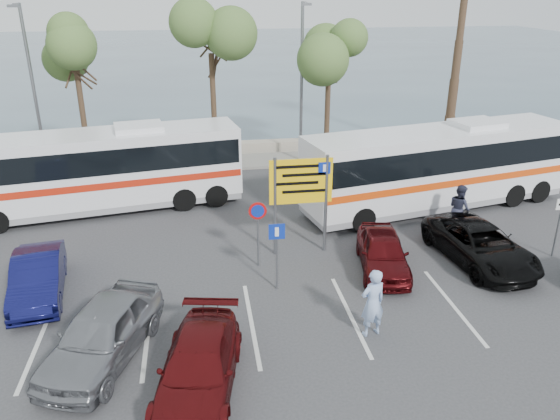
{
  "coord_description": "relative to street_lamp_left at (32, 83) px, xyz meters",
  "views": [
    {
      "loc": [
        -2.41,
        -14.07,
        8.99
      ],
      "look_at": [
        0.24,
        3.0,
        1.77
      ],
      "focal_mm": 35.0,
      "sensor_mm": 36.0,
      "label": 1
    }
  ],
  "objects": [
    {
      "name": "ground",
      "position": [
        10.0,
        -13.52,
        -4.6
      ],
      "size": [
        120.0,
        120.0,
        0.0
      ],
      "primitive_type": "plane",
      "color": "#353537",
      "rests_on": "ground"
    },
    {
      "name": "kerb_strip",
      "position": [
        10.0,
        0.48,
        -4.52
      ],
      "size": [
        44.0,
        2.4,
        0.15
      ],
      "primitive_type": "cube",
      "color": "gray",
      "rests_on": "ground"
    },
    {
      "name": "seawall",
      "position": [
        10.0,
        2.48,
        -4.3
      ],
      "size": [
        48.0,
        0.8,
        0.6
      ],
      "primitive_type": "cube",
      "color": "tan",
      "rests_on": "ground"
    },
    {
      "name": "sea",
      "position": [
        10.0,
        46.48,
        -4.59
      ],
      "size": [
        140.0,
        140.0,
        0.0
      ],
      "primitive_type": "plane",
      "color": "#3D5162",
      "rests_on": "ground"
    },
    {
      "name": "tree_left",
      "position": [
        2.0,
        0.48,
        1.41
      ],
      "size": [
        3.2,
        3.2,
        7.2
      ],
      "color": "#382619",
      "rests_on": "kerb_strip"
    },
    {
      "name": "tree_mid",
      "position": [
        8.5,
        0.48,
        2.06
      ],
      "size": [
        3.2,
        3.2,
        8.0
      ],
      "color": "#382619",
      "rests_on": "kerb_strip"
    },
    {
      "name": "tree_right",
      "position": [
        14.5,
        0.48,
        1.57
      ],
      "size": [
        3.2,
        3.2,
        7.4
      ],
      "color": "#382619",
      "rests_on": "kerb_strip"
    },
    {
      "name": "street_lamp_left",
      "position": [
        0.0,
        0.0,
        0.0
      ],
      "size": [
        0.45,
        1.15,
        8.01
      ],
      "color": "slate",
      "rests_on": "kerb_strip"
    },
    {
      "name": "street_lamp_right",
      "position": [
        13.0,
        0.0,
        0.0
      ],
      "size": [
        0.45,
        1.15,
        8.01
      ],
      "color": "slate",
      "rests_on": "kerb_strip"
    },
    {
      "name": "direction_sign",
      "position": [
        11.0,
        -10.32,
        -2.17
      ],
      "size": [
        2.2,
        0.12,
        3.6
      ],
      "color": "slate",
      "rests_on": "ground"
    },
    {
      "name": "sign_no_stop",
      "position": [
        9.4,
        -11.13,
        -3.02
      ],
      "size": [
        0.6,
        0.08,
        2.35
      ],
      "color": "slate",
      "rests_on": "ground"
    },
    {
      "name": "sign_parking",
      "position": [
        9.8,
        -12.73,
        -3.13
      ],
      "size": [
        0.5,
        0.07,
        2.25
      ],
      "color": "slate",
      "rests_on": "ground"
    },
    {
      "name": "sign_taxi",
      "position": [
        19.8,
        -12.03,
        -3.18
      ],
      "size": [
        0.5,
        0.07,
        2.2
      ],
      "color": "slate",
      "rests_on": "ground"
    },
    {
      "name": "lane_markings",
      "position": [
        8.86,
        -14.52,
        -4.6
      ],
      "size": [
        12.02,
        4.2,
        0.01
      ],
      "primitive_type": null,
      "color": "silver",
      "rests_on": "ground"
    },
    {
      "name": "coach_bus_left",
      "position": [
        3.5,
        -5.19,
        -2.93
      ],
      "size": [
        11.78,
        4.37,
        3.59
      ],
      "color": "white",
      "rests_on": "ground"
    },
    {
      "name": "coach_bus_right",
      "position": [
        17.5,
        -7.02,
        -2.91
      ],
      "size": [
        11.96,
        4.88,
        3.65
      ],
      "color": "white",
      "rests_on": "ground"
    },
    {
      "name": "car_silver_a",
      "position": [
        4.9,
        -15.46,
        -3.84
      ],
      "size": [
        3.22,
        4.77,
        1.51
      ],
      "primitive_type": "imported",
      "rotation": [
        0.0,
        0.0,
        -0.36
      ],
      "color": "gray",
      "rests_on": "ground"
    },
    {
      "name": "car_blue",
      "position": [
        2.5,
        -12.02,
        -3.94
      ],
      "size": [
        1.96,
        4.16,
        1.32
      ],
      "primitive_type": "imported",
      "rotation": [
        0.0,
        0.0,
        0.15
      ],
      "color": "#0E1045",
      "rests_on": "ground"
    },
    {
      "name": "car_maroon",
      "position": [
        7.3,
        -17.02,
        -3.97
      ],
      "size": [
        2.53,
        4.55,
        1.25
      ],
      "primitive_type": "imported",
      "rotation": [
        0.0,
        0.0,
        -0.19
      ],
      "color": "#530D0F",
      "rests_on": "ground"
    },
    {
      "name": "car_red",
      "position": [
        13.5,
        -12.02,
        -3.95
      ],
      "size": [
        2.21,
        4.03,
        1.3
      ],
      "primitive_type": "imported",
      "rotation": [
        0.0,
        0.0,
        -0.19
      ],
      "color": "#470A0D",
      "rests_on": "ground"
    },
    {
      "name": "suv_black",
      "position": [
        16.99,
        -12.02,
        -3.94
      ],
      "size": [
        2.75,
        4.99,
        1.32
      ],
      "primitive_type": "imported",
      "rotation": [
        0.0,
        0.0,
        0.12
      ],
      "color": "black",
      "rests_on": "ground"
    },
    {
      "name": "pedestrian_near",
      "position": [
        12.0,
        -15.52,
        -3.6
      ],
      "size": [
        0.83,
        0.65,
        2.0
      ],
      "primitive_type": "imported",
      "rotation": [
        0.0,
        0.0,
        3.4
      ],
      "color": "#9CB7E3",
      "rests_on": "ground"
    },
    {
      "name": "pedestrian_far",
      "position": [
        17.44,
        -9.42,
        -3.66
      ],
      "size": [
        0.85,
        1.02,
        1.88
      ],
      "primitive_type": "imported",
      "rotation": [
        0.0,
        0.0,
        1.74
      ],
      "color": "#2F3147",
      "rests_on": "ground"
    }
  ]
}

